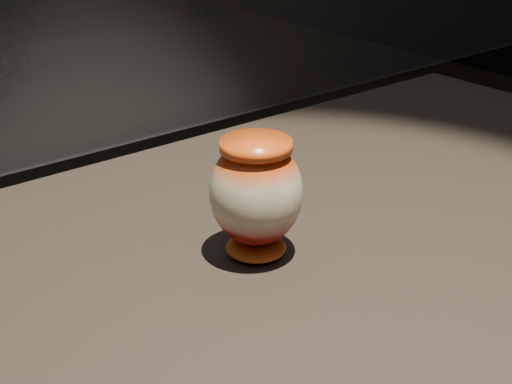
% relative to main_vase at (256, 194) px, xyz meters
% --- Properties ---
extents(main_vase, '(0.14, 0.14, 0.15)m').
position_rel_main_vase_xyz_m(main_vase, '(0.00, 0.00, 0.00)').
color(main_vase, maroon).
rests_on(main_vase, display_plinth).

